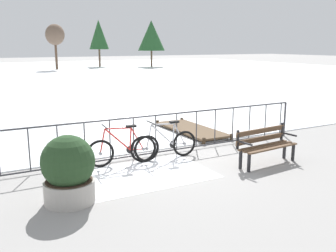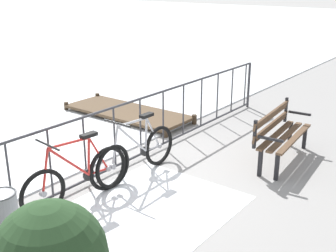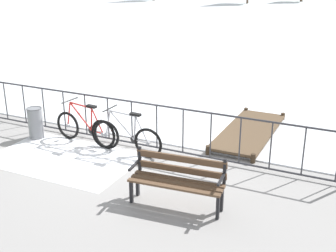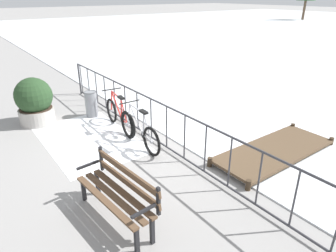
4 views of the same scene
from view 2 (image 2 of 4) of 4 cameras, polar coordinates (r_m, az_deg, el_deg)
The scene contains 8 objects.
ground_plane at distance 6.97m, azimuth -6.89°, elevation -5.87°, with size 160.00×160.00×0.00m, color gray.
snow_patch at distance 5.61m, azimuth -4.83°, elevation -12.30°, with size 3.04×1.97×0.01m, color white.
railing_fence at distance 6.75m, azimuth -7.08°, elevation -1.55°, with size 9.06×0.06×1.07m.
bicycle_near_railing at distance 5.97m, azimuth -11.88°, elevation -6.70°, with size 1.71×0.52×0.97m.
bicycle_second at distance 6.64m, azimuth -4.06°, elevation -3.59°, with size 1.71×0.52×0.97m.
park_bench at distance 7.36m, azimuth 14.54°, elevation -0.69°, with size 1.64×0.62×0.89m.
trash_bin at distance 5.18m, azimuth -20.87°, elevation -11.80°, with size 0.35×0.35×0.73m.
wooden_dock at distance 9.54m, azimuth -5.41°, elevation 1.88°, with size 1.10×2.99×0.20m.
Camera 2 is at (-4.49, -4.46, 2.92)m, focal length 46.15 mm.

